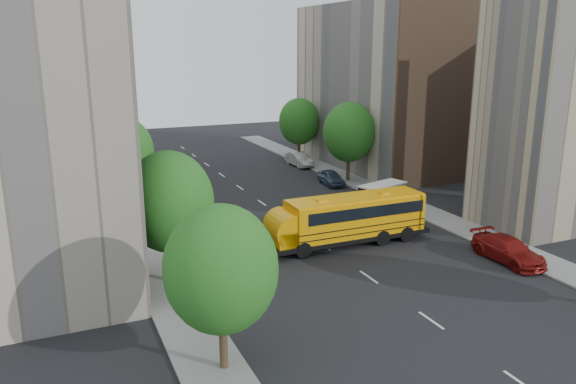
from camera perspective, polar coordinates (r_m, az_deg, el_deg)
ground at (r=41.15m, az=2.36°, el=-4.59°), size 120.00×120.00×0.00m
sidewalk_left at (r=42.47m, az=-14.85°, el=-4.38°), size 3.00×80.00×0.12m
sidewalk_right at (r=50.90m, az=11.58°, el=-1.00°), size 3.00×80.00×0.12m
lane_markings at (r=49.90m, az=-2.67°, el=-1.10°), size 0.15×64.00×0.01m
building_left_cream at (r=41.03m, az=-25.08°, el=8.32°), size 10.00×26.00×20.00m
building_left_redbrick at (r=63.26m, az=-24.50°, el=6.98°), size 10.00×15.00×13.00m
building_left_near at (r=30.80m, az=-25.01°, el=3.80°), size 10.00×7.00×17.00m
building_right_near at (r=46.70m, az=25.53°, el=7.03°), size 10.00×7.00×17.00m
building_right_far at (r=65.30m, az=9.09°, el=10.51°), size 10.00×22.00×18.00m
building_right_sidewall at (r=56.37m, az=15.18°, el=9.55°), size 10.10×0.30×18.00m
street_tree_0 at (r=23.52m, az=-6.83°, el=-7.80°), size 4.80×4.80×7.41m
street_tree_1 at (r=32.63m, az=-12.00°, el=-0.98°), size 5.12×5.12×7.90m
street_tree_2 at (r=50.02m, az=-16.31°, el=4.03°), size 4.99×4.99×7.71m
street_tree_4 at (r=57.01m, az=6.22°, el=6.05°), size 5.25×5.25×8.10m
street_tree_5 at (r=67.63m, az=1.13°, el=7.17°), size 4.86×4.86×7.51m
school_bus at (r=39.26m, az=5.81°, el=-2.63°), size 12.36×3.08×3.48m
safari_truck at (r=47.53m, az=9.20°, el=-0.55°), size 5.77×3.43×2.34m
parked_car_0 at (r=31.88m, az=-6.57°, el=-9.18°), size 1.78×4.36×1.48m
parked_car_1 at (r=46.37m, az=-12.39°, el=-1.73°), size 1.87×4.57×1.47m
parked_car_2 at (r=55.22m, az=-14.34°, el=0.79°), size 2.73×5.40×1.46m
parked_car_3 at (r=39.09m, az=21.46°, el=-5.49°), size 2.26×5.40×1.56m
parked_car_4 at (r=56.35m, az=4.41°, el=1.48°), size 2.15×4.43×1.46m
parked_car_5 at (r=64.88m, az=1.16°, el=3.33°), size 1.73×4.71×1.54m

